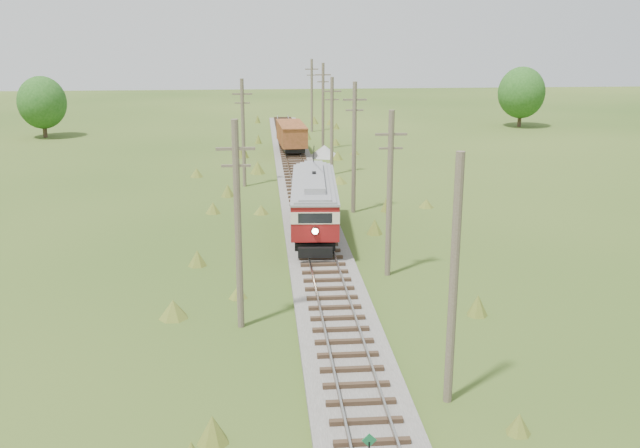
{
  "coord_description": "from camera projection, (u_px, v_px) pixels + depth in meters",
  "views": [
    {
      "loc": [
        -3.22,
        -16.78,
        12.66
      ],
      "look_at": [
        0.0,
        20.9,
        2.04
      ],
      "focal_mm": 40.0,
      "sensor_mm": 36.0,
      "label": 1
    }
  ],
  "objects": [
    {
      "name": "utility_pole_l_a",
      "position": [
        238.0,
        224.0,
        29.7
      ],
      "size": [
        1.6,
        0.3,
        9.0
      ],
      "color": "brown",
      "rests_on": "ground"
    },
    {
      "name": "utility_pole_r_1",
      "position": [
        454.0,
        282.0,
        23.64
      ],
      "size": [
        0.3,
        0.3,
        8.8
      ],
      "color": "brown",
      "rests_on": "ground"
    },
    {
      "name": "switch_marker",
      "position": [
        369.0,
        447.0,
        21.03
      ],
      "size": [
        0.45,
        0.06,
        1.08
      ],
      "color": "black",
      "rests_on": "ground"
    },
    {
      "name": "utility_pole_r_3",
      "position": [
        354.0,
        147.0,
        48.53
      ],
      "size": [
        1.6,
        0.3,
        9.0
      ],
      "color": "brown",
      "rests_on": "ground"
    },
    {
      "name": "tree_mid_a",
      "position": [
        42.0,
        103.0,
        81.63
      ],
      "size": [
        5.46,
        5.46,
        7.03
      ],
      "color": "#38281C",
      "rests_on": "ground"
    },
    {
      "name": "utility_pole_r_5",
      "position": [
        323.0,
        106.0,
        73.5
      ],
      "size": [
        1.6,
        0.3,
        8.9
      ],
      "color": "brown",
      "rests_on": "ground"
    },
    {
      "name": "gondola",
      "position": [
        292.0,
        135.0,
        71.64
      ],
      "size": [
        2.9,
        7.74,
        2.53
      ],
      "rotation": [
        0.0,
        0.0,
        0.06
      ],
      "color": "black",
      "rests_on": "ground"
    },
    {
      "name": "utility_pole_r_2",
      "position": [
        390.0,
        193.0,
        36.12
      ],
      "size": [
        1.6,
        0.3,
        8.6
      ],
      "color": "brown",
      "rests_on": "ground"
    },
    {
      "name": "utility_pole_r_4",
      "position": [
        332.0,
        125.0,
        61.07
      ],
      "size": [
        1.6,
        0.3,
        8.4
      ],
      "color": "brown",
      "rests_on": "ground"
    },
    {
      "name": "utility_pole_l_b",
      "position": [
        243.0,
        132.0,
        56.59
      ],
      "size": [
        1.6,
        0.3,
        8.6
      ],
      "color": "brown",
      "rests_on": "ground"
    },
    {
      "name": "tree_mid_b",
      "position": [
        521.0,
        93.0,
        90.14
      ],
      "size": [
        5.88,
        5.88,
        7.57
      ],
      "color": "#38281C",
      "rests_on": "ground"
    },
    {
      "name": "railbed_main",
      "position": [
        305.0,
        200.0,
        52.34
      ],
      "size": [
        3.6,
        96.0,
        0.57
      ],
      "color": "#605B54",
      "rests_on": "ground"
    },
    {
      "name": "utility_pole_r_6",
      "position": [
        312.0,
        95.0,
        85.98
      ],
      "size": [
        1.6,
        0.3,
        8.7
      ],
      "color": "brown",
      "rests_on": "ground"
    },
    {
      "name": "gravel_pile",
      "position": [
        326.0,
        152.0,
        70.35
      ],
      "size": [
        3.19,
        3.39,
        1.16
      ],
      "color": "gray",
      "rests_on": "ground"
    },
    {
      "name": "streetcar",
      "position": [
        314.0,
        198.0,
        43.22
      ],
      "size": [
        3.41,
        11.54,
        5.23
      ],
      "rotation": [
        0.0,
        0.0,
        -0.07
      ],
      "color": "black",
      "rests_on": "ground"
    }
  ]
}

